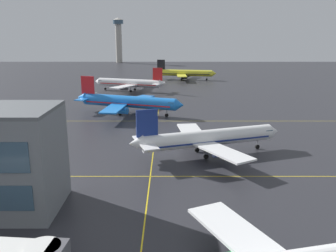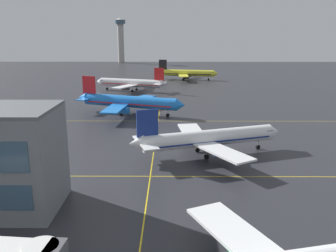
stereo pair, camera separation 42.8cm
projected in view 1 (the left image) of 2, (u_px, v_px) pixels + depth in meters
airliner_second_row at (208, 138)px, 75.51m from camera, size 32.94×28.19×10.53m
airliner_third_row at (128, 102)px, 113.75m from camera, size 35.32×30.22×11.28m
airliner_far_left_stand at (130, 83)px, 158.03m from camera, size 32.65×27.91×10.40m
airliner_far_right_stand at (185, 73)px, 196.38m from camera, size 33.62×28.60×10.49m
taxiway_markings at (151, 176)px, 64.96m from camera, size 117.04×137.88×0.01m
control_tower at (119, 37)px, 302.92m from camera, size 8.82×8.82×36.45m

